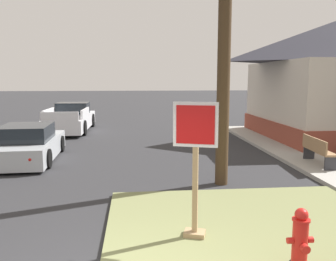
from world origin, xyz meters
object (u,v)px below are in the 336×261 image
(fire_hydrant, at_px, (300,241))
(pickup_truck_white, at_px, (71,119))
(stop_sign, at_px, (195,171))
(parked_sedan_silver, at_px, (28,145))
(street_bench, at_px, (318,149))
(manhole_cover, at_px, (140,219))

(fire_hydrant, xyz_separation_m, pickup_truck_white, (-5.74, 14.87, 0.11))
(fire_hydrant, bearing_deg, stop_sign, 137.44)
(parked_sedan_silver, xyz_separation_m, street_bench, (9.39, -1.96, 0.05))
(fire_hydrant, bearing_deg, parked_sedan_silver, 127.52)
(manhole_cover, distance_m, parked_sedan_silver, 6.74)
(stop_sign, bearing_deg, fire_hydrant, -42.56)
(manhole_cover, height_order, parked_sedan_silver, parked_sedan_silver)
(stop_sign, bearing_deg, pickup_truck_white, 107.96)
(fire_hydrant, bearing_deg, street_bench, 59.87)
(manhole_cover, relative_size, parked_sedan_silver, 0.16)
(stop_sign, relative_size, manhole_cover, 3.34)
(stop_sign, relative_size, parked_sedan_silver, 0.55)
(fire_hydrant, xyz_separation_m, stop_sign, (-1.31, 1.21, 0.73))
(manhole_cover, height_order, street_bench, street_bench)
(parked_sedan_silver, distance_m, street_bench, 9.59)
(street_bench, bearing_deg, parked_sedan_silver, 168.19)
(stop_sign, xyz_separation_m, pickup_truck_white, (-4.43, 13.66, -0.62))
(street_bench, bearing_deg, manhole_cover, -147.35)
(parked_sedan_silver, bearing_deg, pickup_truck_white, 87.97)
(stop_sign, xyz_separation_m, manhole_cover, (-0.93, 1.03, -1.23))
(manhole_cover, bearing_deg, pickup_truck_white, 105.50)
(pickup_truck_white, relative_size, street_bench, 3.21)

